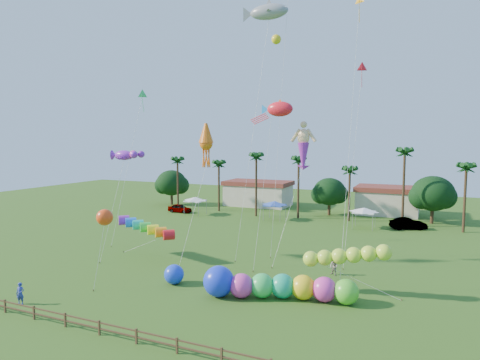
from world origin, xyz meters
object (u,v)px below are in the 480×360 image
at_px(spectator_b, 334,266).
at_px(blue_ball, 174,274).
at_px(spectator_a, 20,294).
at_px(car_b, 408,224).
at_px(car_a, 180,208).
at_px(caterpillar_inflatable, 273,286).

height_order(spectator_b, blue_ball, blue_ball).
bearing_deg(spectator_b, spectator_a, -109.91).
bearing_deg(car_b, spectator_a, 125.17).
distance_m(car_b, spectator_a, 49.86).
relative_size(car_a, spectator_a, 2.52).
bearing_deg(car_b, car_a, 68.73).
distance_m(car_a, spectator_b, 40.11).
bearing_deg(car_a, blue_ball, -146.14).
bearing_deg(blue_ball, car_b, 61.84).
xyz_separation_m(car_b, caterpillar_inflatable, (-8.63, -33.21, 0.24)).
relative_size(car_a, car_b, 0.87).
bearing_deg(spectator_a, blue_ball, 28.76).
bearing_deg(car_a, car_b, -85.69).
relative_size(car_a, caterpillar_inflatable, 0.35).
height_order(car_a, car_b, car_b).
relative_size(car_a, blue_ball, 2.48).
distance_m(car_a, caterpillar_inflatable, 43.18).
bearing_deg(spectator_b, caterpillar_inflatable, -81.12).
bearing_deg(car_a, spectator_b, -124.23).
height_order(car_b, spectator_b, spectator_b).
relative_size(car_b, spectator_b, 2.94).
bearing_deg(car_a, spectator_a, -162.16).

